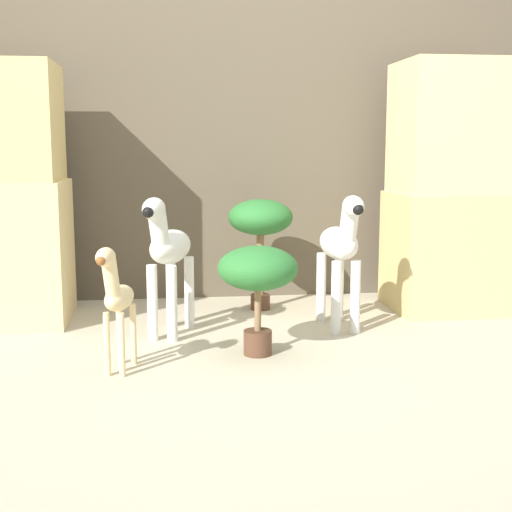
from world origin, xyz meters
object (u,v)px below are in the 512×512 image
at_px(zebra_left, 168,252).
at_px(giraffe_figurine, 116,295).
at_px(potted_palm_front, 260,221).
at_px(potted_palm_back, 258,273).
at_px(zebra_right, 341,248).

height_order(zebra_left, giraffe_figurine, zebra_left).
xyz_separation_m(potted_palm_front, potted_palm_back, (-0.13, -0.90, -0.14)).
bearing_deg(giraffe_figurine, potted_palm_front, 55.58).
bearing_deg(zebra_left, potted_palm_back, -44.00).
xyz_separation_m(zebra_right, potted_palm_back, (-0.48, -0.40, -0.05)).
relative_size(zebra_left, giraffe_figurine, 1.29).
distance_m(zebra_right, zebra_left, 0.88).
bearing_deg(potted_palm_back, giraffe_figurine, -162.82).
bearing_deg(potted_palm_back, zebra_left, 136.00).
relative_size(zebra_right, zebra_left, 1.00).
bearing_deg(giraffe_figurine, zebra_right, 28.49).
height_order(giraffe_figurine, potted_palm_back, giraffe_figurine).
height_order(giraffe_figurine, potted_palm_front, potted_palm_front).
height_order(zebra_right, zebra_left, same).
distance_m(zebra_left, giraffe_figurine, 0.62).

